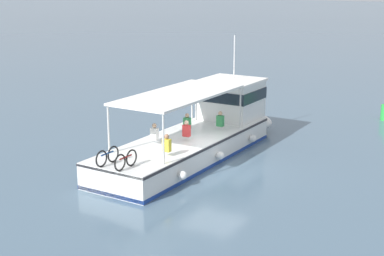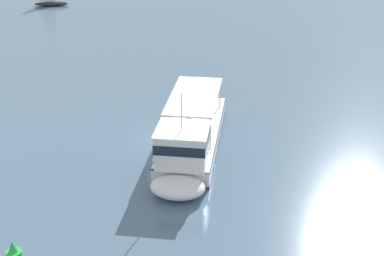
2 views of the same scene
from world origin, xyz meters
name	(u,v)px [view 2 (image 2 of 2)]	position (x,y,z in m)	size (l,w,h in m)	color
ground_plane	(167,140)	(0.00, 0.00, 0.00)	(400.00, 400.00, 0.00)	slate
ferry_main	(190,141)	(-2.01, -1.73, 1.02)	(12.90, 3.69, 5.32)	white
sailboat_near_port	(51,2)	(39.87, 23.44, 0.54)	(2.36, 4.99, 5.40)	#232328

